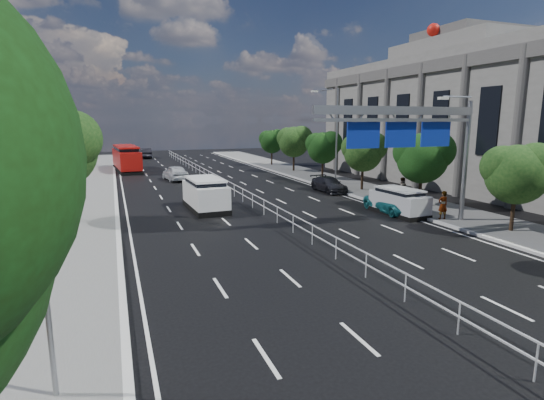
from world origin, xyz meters
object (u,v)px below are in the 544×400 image
silver_minivan (399,202)px  parked_car_dark (329,184)px  parked_car_teal (392,203)px  pedestrian_a (443,205)px  near_car_dark (146,153)px  pedestrian_b (402,189)px  near_car_silver (175,173)px  white_minivan (205,194)px  overhead_gantry (414,129)px  toilet_sign (19,277)px  red_bus (126,158)px

silver_minivan → parked_car_dark: bearing=86.5°
parked_car_teal → pedestrian_a: size_ratio=2.54×
parked_car_teal → near_car_dark: bearing=104.2°
pedestrian_b → near_car_dark: bearing=-62.2°
pedestrian_b → near_car_silver: bearing=-42.2°
white_minivan → parked_car_teal: white_minivan is taller
pedestrian_a → near_car_dark: bearing=-71.0°
overhead_gantry → pedestrian_b: (4.30, 6.30, -4.58)m
parked_car_teal → pedestrian_a: pedestrian_a is taller
near_car_silver → pedestrian_a: size_ratio=2.60×
toilet_sign → parked_car_teal: size_ratio=0.98×
near_car_dark → pedestrian_a: 53.95m
silver_minivan → parked_car_teal: size_ratio=0.97×
toilet_sign → pedestrian_a: toilet_sign is taller
white_minivan → silver_minivan: white_minivan is taller
parked_car_teal → pedestrian_b: pedestrian_b is taller
parked_car_teal → silver_minivan: bearing=-89.9°
near_car_silver → parked_car_teal: bearing=111.3°
red_bus → pedestrian_a: 38.67m
white_minivan → parked_car_dark: (11.52, 3.72, -0.45)m
red_bus → pedestrian_a: red_bus is taller
white_minivan → parked_car_dark: white_minivan is taller
parked_car_teal → parked_car_dark: size_ratio=1.01×
near_car_silver → near_car_dark: 28.21m
red_bus → silver_minivan: (15.80, -32.16, -0.73)m
toilet_sign → parked_car_dark: toilet_sign is taller
parked_car_dark → near_car_silver: bearing=133.8°
overhead_gantry → near_car_dark: bearing=101.5°
white_minivan → red_bus: bearing=97.1°
overhead_gantry → parked_car_teal: size_ratio=2.31×
parked_car_teal → toilet_sign: bearing=-144.5°
red_bus → near_car_dark: size_ratio=2.13×
overhead_gantry → parked_car_dark: 13.63m
overhead_gantry → white_minivan: size_ratio=1.98×
near_car_dark → parked_car_teal: bearing=104.7°
pedestrian_b → overhead_gantry: bearing=65.5°
overhead_gantry → near_car_dark: (-10.72, 52.65, -4.81)m
near_car_dark → parked_car_teal: (12.28, -49.02, -0.18)m
white_minivan → pedestrian_a: white_minivan is taller
toilet_sign → near_car_dark: toilet_sign is taller
overhead_gantry → red_bus: (-14.24, 35.11, -4.02)m
near_car_silver → white_minivan: bearing=82.2°
overhead_gantry → parked_car_teal: 6.36m
near_car_dark → parked_car_dark: (12.28, -40.06, -0.16)m
toilet_sign → parked_car_teal: 23.73m
toilet_sign → white_minivan: bearing=67.8°
parked_car_teal → near_car_silver: bearing=118.9°
toilet_sign → pedestrian_a: bearing=27.0°
pedestrian_a → near_car_silver: bearing=-57.7°
red_bus → parked_car_dark: red_bus is taller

